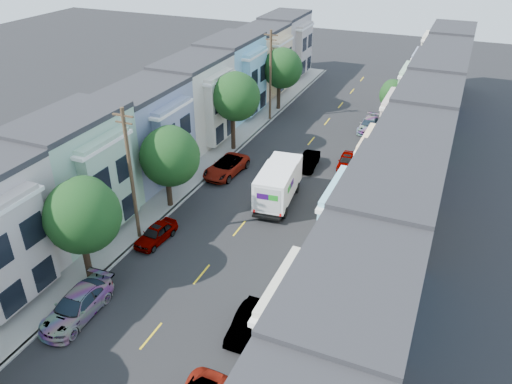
{
  "coord_description": "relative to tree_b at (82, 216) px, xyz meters",
  "views": [
    {
      "loc": [
        13.66,
        -22.67,
        21.2
      ],
      "look_at": [
        0.46,
        8.15,
        2.2
      ],
      "focal_mm": 35.0,
      "sensor_mm": 36.0,
      "label": 1
    }
  ],
  "objects": [
    {
      "name": "parked_left_d",
      "position": [
        1.4,
        16.89,
        -4.17
      ],
      "size": [
        2.89,
        5.5,
        1.48
      ],
      "primitive_type": "imported",
      "rotation": [
        0.0,
        0.0,
        -0.09
      ],
      "color": "#32150A",
      "rests_on": "ground"
    },
    {
      "name": "townhouse_row_right",
      "position": [
        17.45,
        18.16,
        -4.91
      ],
      "size": [
        5.0,
        70.0,
        8.5
      ],
      "primitive_type": "cube",
      "color": "beige",
      "rests_on": "ground"
    },
    {
      "name": "utility_pole_near",
      "position": [
        0.0,
        5.16,
        0.24
      ],
      "size": [
        1.6,
        0.26,
        10.0
      ],
      "color": "#42301E",
      "rests_on": "ground"
    },
    {
      "name": "parked_right_d",
      "position": [
        11.2,
        32.47,
        -4.24
      ],
      "size": [
        1.93,
        4.47,
        1.33
      ],
      "primitive_type": "imported",
      "rotation": [
        0.0,
        0.0,
        -0.02
      ],
      "color": "black",
      "rests_on": "ground"
    },
    {
      "name": "tree_c",
      "position": [
        0.0,
        9.95,
        -0.35
      ],
      "size": [
        4.7,
        4.7,
        6.93
      ],
      "color": "black",
      "rests_on": "ground"
    },
    {
      "name": "parked_right_c",
      "position": [
        11.2,
        22.62,
        -4.28
      ],
      "size": [
        1.81,
        4.0,
        1.26
      ],
      "primitive_type": "imported",
      "rotation": [
        0.0,
        0.0,
        0.08
      ],
      "color": "black",
      "rests_on": "ground"
    },
    {
      "name": "sidewalk_left",
      "position": [
        -1.05,
        18.16,
        -4.84
      ],
      "size": [
        2.6,
        70.0,
        0.15
      ],
      "primitive_type": "cube",
      "color": "gray",
      "rests_on": "ground"
    },
    {
      "name": "parked_right_b",
      "position": [
        11.2,
        -0.31,
        -4.27
      ],
      "size": [
        1.44,
        3.88,
        1.28
      ],
      "primitive_type": "imported",
      "rotation": [
        0.0,
        0.0,
        0.02
      ],
      "color": "silver",
      "rests_on": "ground"
    },
    {
      "name": "utility_pole_far",
      "position": [
        0.0,
        31.16,
        0.24
      ],
      "size": [
        1.6,
        0.26,
        10.0
      ],
      "color": "#42301E",
      "rests_on": "ground"
    },
    {
      "name": "tree_far_r",
      "position": [
        13.2,
        33.38,
        -0.9
      ],
      "size": [
        3.1,
        3.1,
        5.61
      ],
      "color": "black",
      "rests_on": "ground"
    },
    {
      "name": "ground",
      "position": [
        6.3,
        3.16,
        -4.91
      ],
      "size": [
        160.0,
        160.0,
        0.0
      ],
      "primitive_type": "plane",
      "color": "black",
      "rests_on": "ground"
    },
    {
      "name": "centerline",
      "position": [
        6.3,
        18.16,
        -4.91
      ],
      "size": [
        0.12,
        70.0,
        0.01
      ],
      "primitive_type": "cube",
      "color": "gold",
      "rests_on": "ground"
    },
    {
      "name": "parked_left_c",
      "position": [
        1.4,
        5.29,
        -4.26
      ],
      "size": [
        1.86,
        4.12,
        1.3
      ],
      "primitive_type": "imported",
      "rotation": [
        0.0,
        0.0,
        -0.08
      ],
      "color": "#A1A7AF",
      "rests_on": "ground"
    },
    {
      "name": "tree_d",
      "position": [
        -0.0,
        22.0,
        0.7
      ],
      "size": [
        4.7,
        4.7,
        7.99
      ],
      "color": "black",
      "rests_on": "ground"
    },
    {
      "name": "curb_right",
      "position": [
        12.35,
        18.16,
        -4.84
      ],
      "size": [
        0.3,
        70.0,
        0.15
      ],
      "primitive_type": "cube",
      "color": "gray",
      "rests_on": "ground"
    },
    {
      "name": "fedex_truck",
      "position": [
        7.55,
        14.08,
        -3.13
      ],
      "size": [
        2.56,
        6.65,
        3.19
      ],
      "rotation": [
        0.0,
        0.0,
        0.11
      ],
      "color": "white",
      "rests_on": "ground"
    },
    {
      "name": "sidewalk_right",
      "position": [
        13.65,
        18.16,
        -4.84
      ],
      "size": [
        2.6,
        70.0,
        0.15
      ],
      "primitive_type": "cube",
      "color": "gray",
      "rests_on": "ground"
    },
    {
      "name": "road_slab",
      "position": [
        6.3,
        18.16,
        -4.9
      ],
      "size": [
        12.0,
        70.0,
        0.02
      ],
      "primitive_type": "cube",
      "color": "black",
      "rests_on": "ground"
    },
    {
      "name": "parked_left_b",
      "position": [
        1.4,
        -3.14,
        -4.14
      ],
      "size": [
        2.36,
        5.22,
        1.54
      ],
      "primitive_type": "imported",
      "rotation": [
        0.0,
        0.0,
        0.04
      ],
      "color": "black",
      "rests_on": "ground"
    },
    {
      "name": "lead_sedan",
      "position": [
        7.96,
        21.2,
        -4.26
      ],
      "size": [
        1.72,
        3.99,
        1.29
      ],
      "primitive_type": "imported",
      "rotation": [
        0.0,
        0.0,
        0.09
      ],
      "color": "black",
      "rests_on": "ground"
    },
    {
      "name": "tree_e",
      "position": [
        -0.0,
        34.71,
        0.2
      ],
      "size": [
        4.7,
        4.7,
        7.48
      ],
      "color": "black",
      "rests_on": "ground"
    },
    {
      "name": "curb_left",
      "position": [
        0.25,
        18.16,
        -4.84
      ],
      "size": [
        0.3,
        70.0,
        0.15
      ],
      "primitive_type": "cube",
      "color": "gray",
      "rests_on": "ground"
    },
    {
      "name": "tree_b",
      "position": [
        0.0,
        0.0,
        0.0
      ],
      "size": [
        4.7,
        4.7,
        7.28
      ],
      "color": "black",
      "rests_on": "ground"
    },
    {
      "name": "townhouse_row_left",
      "position": [
        -4.85,
        18.16,
        -4.91
      ],
      "size": [
        5.0,
        70.0,
        8.5
      ],
      "primitive_type": "cube",
      "color": "beige",
      "rests_on": "ground"
    }
  ]
}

